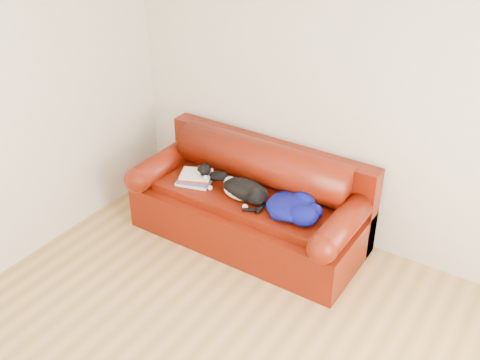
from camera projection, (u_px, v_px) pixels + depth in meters
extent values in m
cube|color=beige|center=(358.00, 108.00, 4.60)|extent=(4.50, 0.02, 2.60)
cube|color=#420502|center=(249.00, 219.00, 5.15)|extent=(2.10, 0.90, 0.42)
cube|color=#420502|center=(246.00, 199.00, 4.99)|extent=(1.66, 0.62, 0.10)
cylinder|color=black|center=(150.00, 221.00, 5.44)|extent=(0.06, 0.06, 0.05)
cylinder|color=black|center=(323.00, 292.00, 4.57)|extent=(0.06, 0.06, 0.05)
cylinder|color=black|center=(191.00, 191.00, 5.92)|extent=(0.06, 0.06, 0.05)
cylinder|color=black|center=(356.00, 250.00, 5.05)|extent=(0.06, 0.06, 0.05)
cube|color=#420502|center=(269.00, 182.00, 5.30)|extent=(2.10, 0.18, 0.85)
cylinder|color=#420502|center=(264.00, 163.00, 5.09)|extent=(1.70, 0.40, 0.40)
cylinder|color=#420502|center=(168.00, 161.00, 5.42)|extent=(0.24, 0.88, 0.24)
sphere|color=#420502|center=(137.00, 180.00, 5.10)|extent=(0.24, 0.24, 0.24)
cylinder|color=#420502|center=(346.00, 221.00, 4.54)|extent=(0.24, 0.88, 0.24)
sphere|color=#420502|center=(322.00, 249.00, 4.23)|extent=(0.24, 0.24, 0.24)
cube|color=white|center=(196.00, 181.00, 5.14)|extent=(0.35, 0.30, 0.02)
cube|color=white|center=(196.00, 181.00, 5.14)|extent=(0.33, 0.29, 0.02)
cube|color=#2054AF|center=(196.00, 179.00, 5.12)|extent=(0.35, 0.30, 0.02)
cube|color=white|center=(196.00, 179.00, 5.12)|extent=(0.33, 0.29, 0.02)
cube|color=#B02D14|center=(195.00, 176.00, 5.11)|extent=(0.34, 0.31, 0.02)
cube|color=white|center=(195.00, 176.00, 5.11)|extent=(0.33, 0.29, 0.02)
cube|color=white|center=(195.00, 174.00, 5.10)|extent=(0.34, 0.31, 0.02)
cube|color=white|center=(195.00, 174.00, 5.10)|extent=(0.32, 0.29, 0.02)
ellipsoid|color=black|center=(245.00, 190.00, 4.86)|extent=(0.49, 0.36, 0.18)
ellipsoid|color=silver|center=(239.00, 194.00, 4.86)|extent=(0.33, 0.22, 0.11)
ellipsoid|color=silver|center=(230.00, 183.00, 4.96)|extent=(0.15, 0.14, 0.11)
ellipsoid|color=black|center=(256.00, 197.00, 4.78)|extent=(0.22, 0.22, 0.15)
ellipsoid|color=black|center=(225.00, 172.00, 5.02)|extent=(0.16, 0.15, 0.11)
ellipsoid|color=silver|center=(221.00, 174.00, 5.01)|extent=(0.08, 0.07, 0.05)
sphere|color=#BF7272|center=(219.00, 174.00, 5.01)|extent=(0.02, 0.02, 0.02)
cone|color=black|center=(223.00, 168.00, 4.97)|extent=(0.06, 0.05, 0.05)
cone|color=black|center=(228.00, 166.00, 5.00)|extent=(0.06, 0.05, 0.05)
cylinder|color=black|center=(261.00, 208.00, 4.73)|extent=(0.05, 0.16, 0.04)
sphere|color=silver|center=(226.00, 189.00, 5.01)|extent=(0.04, 0.04, 0.04)
sphere|color=silver|center=(245.00, 207.00, 4.76)|extent=(0.04, 0.04, 0.04)
ellipsoid|color=#020B44|center=(291.00, 207.00, 4.67)|extent=(0.44, 0.40, 0.14)
ellipsoid|color=#020B44|center=(303.00, 215.00, 4.55)|extent=(0.27, 0.24, 0.16)
ellipsoid|color=#020B44|center=(285.00, 201.00, 4.78)|extent=(0.27, 0.31, 0.11)
ellipsoid|color=#020B44|center=(303.00, 201.00, 4.73)|extent=(0.23, 0.18, 0.16)
ellipsoid|color=#020B44|center=(280.00, 213.00, 4.63)|extent=(0.17, 0.19, 0.10)
ellipsoid|color=silver|center=(294.00, 212.00, 4.57)|extent=(0.19, 0.07, 0.04)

